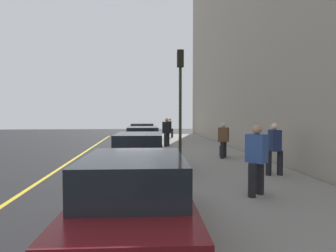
{
  "coord_description": "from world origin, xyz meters",
  "views": [
    {
      "loc": [
        -16.17,
        -0.15,
        2.19
      ],
      "look_at": [
        -1.22,
        -1.44,
        1.59
      ],
      "focal_mm": 31.54,
      "sensor_mm": 36.0,
      "label": 1
    }
  ],
  "objects_px": {
    "parked_car_black": "(143,141)",
    "pedestrian_brown_coat": "(223,139)",
    "traffic_light_pole": "(180,88)",
    "parked_car_maroon": "(135,199)",
    "parked_car_navy": "(139,154)",
    "rolling_suitcase": "(223,152)",
    "parked_car_charcoal": "(143,134)",
    "pedestrian_blue_coat": "(256,158)",
    "pedestrian_black_coat": "(167,131)",
    "pedestrian_tan_coat": "(170,127)",
    "pedestrian_navy_coat": "(275,148)"
  },
  "relations": [
    {
      "from": "pedestrian_brown_coat",
      "to": "rolling_suitcase",
      "type": "distance_m",
      "value": 0.71
    },
    {
      "from": "pedestrian_blue_coat",
      "to": "traffic_light_pole",
      "type": "xyz_separation_m",
      "value": [
        5.09,
        1.27,
        2.2
      ]
    },
    {
      "from": "parked_car_black",
      "to": "pedestrian_navy_coat",
      "type": "distance_m",
      "value": 7.91
    },
    {
      "from": "parked_car_charcoal",
      "to": "pedestrian_brown_coat",
      "type": "height_order",
      "value": "pedestrian_brown_coat"
    },
    {
      "from": "traffic_light_pole",
      "to": "rolling_suitcase",
      "type": "height_order",
      "value": "traffic_light_pole"
    },
    {
      "from": "pedestrian_black_coat",
      "to": "traffic_light_pole",
      "type": "height_order",
      "value": "traffic_light_pole"
    },
    {
      "from": "parked_car_black",
      "to": "pedestrian_brown_coat",
      "type": "bearing_deg",
      "value": -125.34
    },
    {
      "from": "parked_car_black",
      "to": "rolling_suitcase",
      "type": "bearing_deg",
      "value": -121.15
    },
    {
      "from": "pedestrian_black_coat",
      "to": "pedestrian_blue_coat",
      "type": "height_order",
      "value": "pedestrian_black_coat"
    },
    {
      "from": "traffic_light_pole",
      "to": "parked_car_maroon",
      "type": "bearing_deg",
      "value": 166.79
    },
    {
      "from": "pedestrian_navy_coat",
      "to": "pedestrian_blue_coat",
      "type": "height_order",
      "value": "pedestrian_blue_coat"
    },
    {
      "from": "parked_car_black",
      "to": "rolling_suitcase",
      "type": "distance_m",
      "value": 4.46
    },
    {
      "from": "pedestrian_navy_coat",
      "to": "traffic_light_pole",
      "type": "relative_size",
      "value": 0.37
    },
    {
      "from": "parked_car_charcoal",
      "to": "pedestrian_blue_coat",
      "type": "bearing_deg",
      "value": -169.19
    },
    {
      "from": "parked_car_navy",
      "to": "pedestrian_tan_coat",
      "type": "relative_size",
      "value": 2.64
    },
    {
      "from": "parked_car_black",
      "to": "traffic_light_pole",
      "type": "distance_m",
      "value": 4.86
    },
    {
      "from": "parked_car_black",
      "to": "traffic_light_pole",
      "type": "height_order",
      "value": "traffic_light_pole"
    },
    {
      "from": "parked_car_black",
      "to": "pedestrian_tan_coat",
      "type": "distance_m",
      "value": 9.83
    },
    {
      "from": "parked_car_charcoal",
      "to": "pedestrian_blue_coat",
      "type": "relative_size",
      "value": 2.47
    },
    {
      "from": "rolling_suitcase",
      "to": "parked_car_charcoal",
      "type": "bearing_deg",
      "value": 24.81
    },
    {
      "from": "parked_car_navy",
      "to": "pedestrian_brown_coat",
      "type": "height_order",
      "value": "pedestrian_brown_coat"
    },
    {
      "from": "parked_car_navy",
      "to": "pedestrian_brown_coat",
      "type": "relative_size",
      "value": 2.75
    },
    {
      "from": "parked_car_charcoal",
      "to": "pedestrian_navy_coat",
      "type": "xyz_separation_m",
      "value": [
        -12.51,
        -4.39,
        0.32
      ]
    },
    {
      "from": "pedestrian_blue_coat",
      "to": "rolling_suitcase",
      "type": "relative_size",
      "value": 2.04
    },
    {
      "from": "parked_car_black",
      "to": "pedestrian_tan_coat",
      "type": "xyz_separation_m",
      "value": [
        9.53,
        -2.38,
        0.3
      ]
    },
    {
      "from": "parked_car_black",
      "to": "pedestrian_black_coat",
      "type": "height_order",
      "value": "pedestrian_black_coat"
    },
    {
      "from": "parked_car_navy",
      "to": "pedestrian_brown_coat",
      "type": "distance_m",
      "value": 4.77
    },
    {
      "from": "parked_car_charcoal",
      "to": "rolling_suitcase",
      "type": "height_order",
      "value": "parked_car_charcoal"
    },
    {
      "from": "parked_car_charcoal",
      "to": "traffic_light_pole",
      "type": "distance_m",
      "value": 10.22
    },
    {
      "from": "pedestrian_blue_coat",
      "to": "parked_car_black",
      "type": "bearing_deg",
      "value": 17.63
    },
    {
      "from": "parked_car_maroon",
      "to": "rolling_suitcase",
      "type": "distance_m",
      "value": 9.63
    },
    {
      "from": "pedestrian_black_coat",
      "to": "rolling_suitcase",
      "type": "distance_m",
      "value": 5.51
    },
    {
      "from": "parked_car_navy",
      "to": "pedestrian_navy_coat",
      "type": "xyz_separation_m",
      "value": [
        -1.16,
        -4.52,
        0.32
      ]
    },
    {
      "from": "pedestrian_black_coat",
      "to": "traffic_light_pole",
      "type": "bearing_deg",
      "value": -179.72
    },
    {
      "from": "traffic_light_pole",
      "to": "pedestrian_blue_coat",
      "type": "bearing_deg",
      "value": -165.99
    },
    {
      "from": "parked_car_maroon",
      "to": "pedestrian_navy_coat",
      "type": "distance_m",
      "value": 6.39
    },
    {
      "from": "pedestrian_black_coat",
      "to": "rolling_suitcase",
      "type": "height_order",
      "value": "pedestrian_black_coat"
    },
    {
      "from": "parked_car_black",
      "to": "pedestrian_navy_coat",
      "type": "xyz_separation_m",
      "value": [
        -6.58,
        -4.39,
        0.32
      ]
    },
    {
      "from": "parked_car_maroon",
      "to": "parked_car_navy",
      "type": "distance_m",
      "value": 5.67
    },
    {
      "from": "parked_car_navy",
      "to": "traffic_light_pole",
      "type": "bearing_deg",
      "value": -47.17
    },
    {
      "from": "parked_car_navy",
      "to": "parked_car_charcoal",
      "type": "height_order",
      "value": "same"
    },
    {
      "from": "pedestrian_tan_coat",
      "to": "rolling_suitcase",
      "type": "xyz_separation_m",
      "value": [
        -11.83,
        -1.43,
        -0.65
      ]
    },
    {
      "from": "traffic_light_pole",
      "to": "rolling_suitcase",
      "type": "bearing_deg",
      "value": -55.5
    },
    {
      "from": "parked_car_charcoal",
      "to": "parked_car_navy",
      "type": "bearing_deg",
      "value": 179.35
    },
    {
      "from": "parked_car_black",
      "to": "pedestrian_black_coat",
      "type": "xyz_separation_m",
      "value": [
        2.67,
        -1.54,
        0.35
      ]
    },
    {
      "from": "parked_car_black",
      "to": "pedestrian_blue_coat",
      "type": "xyz_separation_m",
      "value": [
        -8.93,
        -2.84,
        0.34
      ]
    },
    {
      "from": "pedestrian_tan_coat",
      "to": "pedestrian_navy_coat",
      "type": "bearing_deg",
      "value": -172.87
    },
    {
      "from": "parked_car_black",
      "to": "traffic_light_pole",
      "type": "relative_size",
      "value": 0.95
    },
    {
      "from": "parked_car_charcoal",
      "to": "pedestrian_navy_coat",
      "type": "distance_m",
      "value": 13.26
    },
    {
      "from": "pedestrian_brown_coat",
      "to": "pedestrian_tan_coat",
      "type": "xyz_separation_m",
      "value": [
        12.19,
        1.37,
        0.04
      ]
    }
  ]
}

